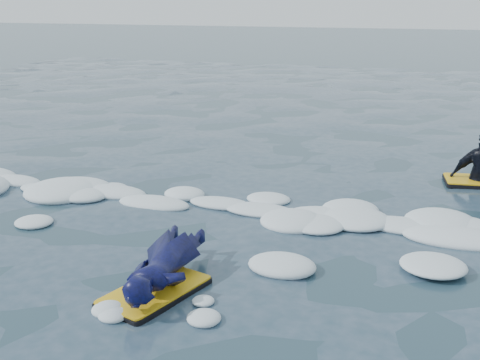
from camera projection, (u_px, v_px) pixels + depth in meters
name	position (u px, v px, depth m)	size (l,w,h in m)	color
ground	(101.00, 240.00, 7.53)	(120.00, 120.00, 0.00)	#1B3843
foam_band	(141.00, 213.00, 8.46)	(12.00, 3.10, 0.30)	white
prone_woman_unit	(164.00, 267.00, 6.23)	(0.92, 1.78, 0.45)	black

